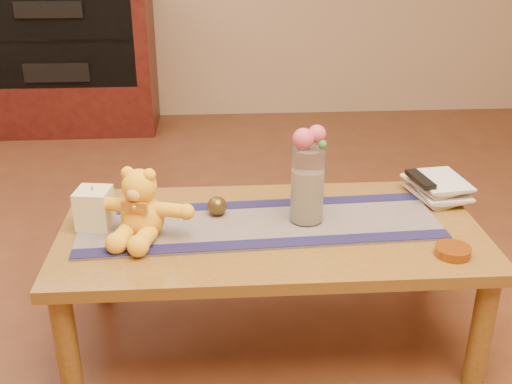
{
  "coord_description": "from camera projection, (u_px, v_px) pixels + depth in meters",
  "views": [
    {
      "loc": [
        -0.17,
        -1.83,
        1.41
      ],
      "look_at": [
        -0.05,
        0.0,
        0.58
      ],
      "focal_mm": 43.47,
      "sensor_mm": 36.0,
      "label": 1
    }
  ],
  "objects": [
    {
      "name": "book_bottom",
      "position": [
        417.0,
        197.0,
        2.26
      ],
      "size": [
        0.21,
        0.25,
        0.02
      ],
      "primitive_type": "imported",
      "rotation": [
        0.0,
        0.0,
        0.22
      ],
      "color": "beige",
      "rests_on": "coffee_table_top"
    },
    {
      "name": "blue_flower_back",
      "position": [
        311.0,
        136.0,
        2.01
      ],
      "size": [
        0.04,
        0.04,
        0.04
      ],
      "primitive_type": "sphere",
      "color": "#4B61A3",
      "rests_on": "glass_vase"
    },
    {
      "name": "cabinet_cavity",
      "position": [
        53.0,
        41.0,
        3.95
      ],
      "size": [
        1.02,
        0.03,
        0.61
      ],
      "primitive_type": "cube",
      "color": "black",
      "rests_on": "media_cabinet"
    },
    {
      "name": "runner_border_far",
      "position": [
        255.0,
        204.0,
        2.21
      ],
      "size": [
        1.2,
        0.12,
        0.0
      ],
      "primitive_type": "cube",
      "rotation": [
        0.0,
        0.0,
        0.05
      ],
      "color": "#181540",
      "rests_on": "persian_runner"
    },
    {
      "name": "stereo_upper",
      "position": [
        53.0,
        7.0,
        3.96
      ],
      "size": [
        0.42,
        0.28,
        0.1
      ],
      "primitive_type": "cube",
      "color": "black",
      "rests_on": "media_cabinet"
    },
    {
      "name": "book_lower",
      "position": [
        419.0,
        192.0,
        2.25
      ],
      "size": [
        0.18,
        0.24,
        0.02
      ],
      "primitive_type": "imported",
      "rotation": [
        0.0,
        0.0,
        0.08
      ],
      "color": "beige",
      "rests_on": "book_bottom"
    },
    {
      "name": "book_upper",
      "position": [
        416.0,
        187.0,
        2.25
      ],
      "size": [
        0.22,
        0.26,
        0.02
      ],
      "primitive_type": "imported",
      "rotation": [
        0.0,
        0.0,
        0.27
      ],
      "color": "beige",
      "rests_on": "book_lower"
    },
    {
      "name": "candle_wick",
      "position": [
        92.0,
        188.0,
        2.01
      ],
      "size": [
        0.0,
        0.0,
        0.01
      ],
      "primitive_type": "cylinder",
      "rotation": [
        0.0,
        0.0,
        -0.15
      ],
      "color": "black",
      "rests_on": "pillar_candle"
    },
    {
      "name": "book_top",
      "position": [
        420.0,
        183.0,
        2.24
      ],
      "size": [
        0.19,
        0.24,
        0.02
      ],
      "primitive_type": "imported",
      "rotation": [
        0.0,
        0.0,
        0.11
      ],
      "color": "beige",
      "rests_on": "book_upper"
    },
    {
      "name": "stereo_lower",
      "position": [
        61.0,
        68.0,
        4.13
      ],
      "size": [
        0.42,
        0.28,
        0.12
      ],
      "primitive_type": "cube",
      "color": "black",
      "rests_on": "media_cabinet"
    },
    {
      "name": "amber_dish",
      "position": [
        453.0,
        251.0,
        1.89
      ],
      "size": [
        0.14,
        0.14,
        0.03
      ],
      "primitive_type": "cylinder",
      "rotation": [
        0.0,
        0.0,
        -0.31
      ],
      "color": "#BF5914",
      "rests_on": "coffee_table_top"
    },
    {
      "name": "coffee_table_top",
      "position": [
        271.0,
        232.0,
        2.08
      ],
      "size": [
        1.4,
        0.7,
        0.04
      ],
      "primitive_type": "cube",
      "color": "brown",
      "rests_on": "floor"
    },
    {
      "name": "rose_right",
      "position": [
        317.0,
        134.0,
        1.98
      ],
      "size": [
        0.06,
        0.06,
        0.06
      ],
      "primitive_type": "sphere",
      "color": "#C4455A",
      "rests_on": "glass_vase"
    },
    {
      "name": "floor",
      "position": [
        270.0,
        337.0,
        2.25
      ],
      "size": [
        5.5,
        5.5,
        0.0
      ],
      "primitive_type": "plane",
      "color": "#4F2716",
      "rests_on": "ground"
    },
    {
      "name": "cabinet_shelf",
      "position": [
        56.0,
        39.0,
        4.03
      ],
      "size": [
        1.02,
        0.2,
        0.02
      ],
      "primitive_type": "cube",
      "color": "black",
      "rests_on": "media_cabinet"
    },
    {
      "name": "table_leg_br",
      "position": [
        424.0,
        243.0,
        2.47
      ],
      "size": [
        0.07,
        0.07,
        0.41
      ],
      "primitive_type": "cylinder",
      "color": "brown",
      "rests_on": "floor"
    },
    {
      "name": "potpourri_fill",
      "position": [
        307.0,
        196.0,
        2.06
      ],
      "size": [
        0.09,
        0.09,
        0.18
      ],
      "primitive_type": "cylinder",
      "color": "beige",
      "rests_on": "glass_vase"
    },
    {
      "name": "blue_flower_side",
      "position": [
        299.0,
        140.0,
        2.0
      ],
      "size": [
        0.04,
        0.04,
        0.04
      ],
      "primitive_type": "sphere",
      "color": "#4B61A3",
      "rests_on": "glass_vase"
    },
    {
      "name": "media_cabinet",
      "position": [
        64.0,
        51.0,
        4.21
      ],
      "size": [
        1.2,
        0.5,
        1.1
      ],
      "primitive_type": "cube",
      "color": "black",
      "rests_on": "floor"
    },
    {
      "name": "table_leg_bl",
      "position": [
        99.0,
        254.0,
        2.39
      ],
      "size": [
        0.07,
        0.07,
        0.41
      ],
      "primitive_type": "cylinder",
      "color": "brown",
      "rests_on": "floor"
    },
    {
      "name": "bronze_ball",
      "position": [
        217.0,
        206.0,
        2.12
      ],
      "size": [
        0.08,
        0.08,
        0.07
      ],
      "primitive_type": "sphere",
      "rotation": [
        0.0,
        0.0,
        -0.16
      ],
      "color": "#4A3918",
      "rests_on": "persian_runner"
    },
    {
      "name": "table_leg_fl",
      "position": [
        67.0,
        350.0,
        1.87
      ],
      "size": [
        0.07,
        0.07,
        0.41
      ],
      "primitive_type": "cylinder",
      "color": "brown",
      "rests_on": "floor"
    },
    {
      "name": "table_leg_fr",
      "position": [
        481.0,
        333.0,
        1.94
      ],
      "size": [
        0.07,
        0.07,
        0.41
      ],
      "primitive_type": "cylinder",
      "color": "brown",
      "rests_on": "floor"
    },
    {
      "name": "glass_vase",
      "position": [
        307.0,
        185.0,
        2.04
      ],
      "size": [
        0.11,
        0.11,
        0.26
      ],
      "primitive_type": "cylinder",
      "color": "silver",
      "rests_on": "persian_runner"
    },
    {
      "name": "runner_border_near",
      "position": [
        265.0,
        243.0,
        1.95
      ],
      "size": [
        1.2,
        0.12,
        0.0
      ],
      "primitive_type": "cube",
      "rotation": [
        0.0,
        0.0,
        0.05
      ],
      "color": "#181540",
      "rests_on": "persian_runner"
    },
    {
      "name": "pillar_candle",
      "position": [
        94.0,
        208.0,
        2.03
      ],
      "size": [
        0.12,
        0.12,
        0.13
      ],
      "primitive_type": "cube",
      "rotation": [
        0.0,
        0.0,
        -0.15
      ],
      "color": "beige",
      "rests_on": "persian_runner"
    },
    {
      "name": "leaf_sprig",
      "position": [
        322.0,
        145.0,
        1.97
      ],
      "size": [
        0.03,
        0.03,
        0.03
      ],
      "primitive_type": "sphere",
      "color": "#33662D",
      "rests_on": "glass_vase"
    },
    {
      "name": "rose_left",
      "position": [
        303.0,
        139.0,
        1.96
      ],
      "size": [
        0.07,
        0.07,
        0.07
      ],
      "primitive_type": "sphere",
      "color": "#C4455A",
      "rests_on": "glass_vase"
    },
    {
      "name": "persian_runner",
      "position": [
        260.0,
        224.0,
        2.08
      ],
      "size": [
        1.22,
        0.41,
        0.01
      ],
      "primitive_type": "cube",
      "rotation": [
        0.0,
        0.0,
        0.05
      ],
      "color": "#16173F",
      "rests_on": "coffee_table_top"
    },
    {
      "name": "teddy_bear",
      "position": [
        141.0,
        203.0,
        1.96
      ],
      "size": [
        0.39,
        0.35,
        0.22
      ],
      "primitive_type": null,
      "rotation": [
        0.0,
        0.0,
        -0.3
      ],
      "color": "yellow",
      "rests_on": "persian_runner"
    },
    {
      "name": "tv_remote",
      "position": [
        420.0,
        179.0,
        2.22
      ],
      "size": [
        0.07,
        0.17,
        0.02
      ],
      "primitive_type": "cube",
      "rotation": [
        0.0,
        0.0,
        0.17
      ],
      "color": "black",
      "rests_on": "book_top"
    }
  ]
}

